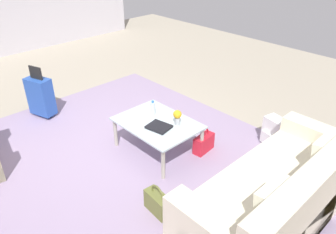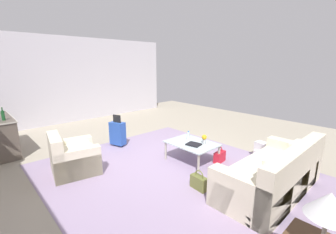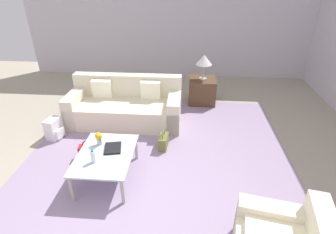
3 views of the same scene
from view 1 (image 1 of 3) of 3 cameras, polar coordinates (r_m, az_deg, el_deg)
The scene contains 11 objects.
ground_plane at distance 4.57m, azimuth -9.86°, elevation -6.07°, with size 12.00×12.00×0.00m, color #A89E89.
area_rug at distance 4.09m, azimuth -7.31°, elevation -10.79°, with size 5.20×4.40×0.01m, color #9984A3.
couch at distance 3.59m, azimuth 19.53°, elevation -12.95°, with size 0.97×2.25×0.90m.
coffee_table at distance 4.33m, azimuth -1.86°, elevation -1.47°, with size 1.07×0.79×0.45m.
water_bottle at distance 4.45m, azimuth -2.65°, elevation 1.55°, with size 0.06×0.06×0.20m.
coffee_table_book at distance 4.18m, azimuth -1.59°, elevation -1.72°, with size 0.29×0.24×0.03m, color black.
flower_vase at distance 4.20m, azimuth 1.63°, elevation 0.15°, with size 0.11×0.11×0.21m.
suitcase_blue at distance 5.58m, azimuth -21.32°, elevation 3.45°, with size 0.45×0.33×0.85m.
handbag_olive at distance 3.59m, azimuth -1.82°, elevation -14.69°, with size 0.33×0.17×0.36m.
handbag_red at distance 4.49m, azimuth 6.24°, elevation -4.51°, with size 0.17×0.33×0.36m.
backpack_white at distance 4.81m, azimuth 17.95°, elevation -2.46°, with size 0.34×0.30×0.40m.
Camera 1 is at (-3.18, 1.95, 2.65)m, focal length 35.00 mm.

